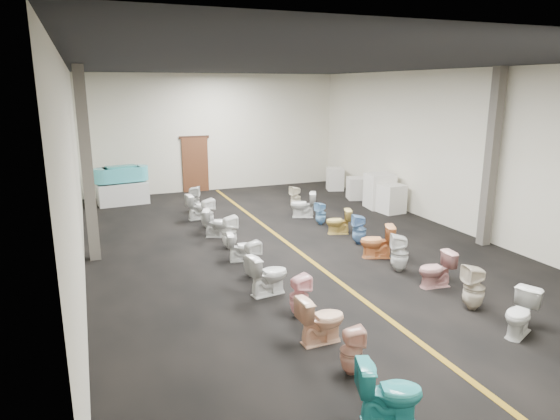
# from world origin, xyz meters

# --- Properties ---
(floor) EXTENTS (16.00, 16.00, 0.00)m
(floor) POSITION_xyz_m (0.00, 0.00, 0.00)
(floor) COLOR black
(floor) RESTS_ON ground
(ceiling) EXTENTS (16.00, 16.00, 0.00)m
(ceiling) POSITION_xyz_m (0.00, 0.00, 4.50)
(ceiling) COLOR black
(ceiling) RESTS_ON ground
(wall_back) EXTENTS (10.00, 0.00, 10.00)m
(wall_back) POSITION_xyz_m (0.00, 8.00, 2.25)
(wall_back) COLOR beige
(wall_back) RESTS_ON ground
(wall_left) EXTENTS (0.00, 16.00, 16.00)m
(wall_left) POSITION_xyz_m (-5.00, 0.00, 2.25)
(wall_left) COLOR beige
(wall_left) RESTS_ON ground
(wall_right) EXTENTS (0.00, 16.00, 16.00)m
(wall_right) POSITION_xyz_m (5.00, 0.00, 2.25)
(wall_right) COLOR beige
(wall_right) RESTS_ON ground
(aisle_stripe) EXTENTS (0.12, 15.60, 0.01)m
(aisle_stripe) POSITION_xyz_m (0.00, 0.00, 0.00)
(aisle_stripe) COLOR #886313
(aisle_stripe) RESTS_ON floor
(back_door) EXTENTS (1.00, 0.10, 2.10)m
(back_door) POSITION_xyz_m (-0.80, 7.94, 1.05)
(back_door) COLOR #562D19
(back_door) RESTS_ON floor
(door_frame) EXTENTS (1.15, 0.08, 0.10)m
(door_frame) POSITION_xyz_m (-0.80, 7.95, 2.12)
(door_frame) COLOR #331C11
(door_frame) RESTS_ON back_door
(column_left) EXTENTS (0.25, 0.25, 4.50)m
(column_left) POSITION_xyz_m (-4.75, 1.00, 2.25)
(column_left) COLOR #59544C
(column_left) RESTS_ON floor
(column_right) EXTENTS (0.25, 0.25, 4.50)m
(column_right) POSITION_xyz_m (4.75, -1.50, 2.25)
(column_right) COLOR #59544C
(column_right) RESTS_ON floor
(display_table) EXTENTS (1.75, 1.00, 0.75)m
(display_table) POSITION_xyz_m (-3.65, 6.75, 0.37)
(display_table) COLOR silver
(display_table) RESTS_ON floor
(bathtub) EXTENTS (1.84, 0.87, 0.55)m
(bathtub) POSITION_xyz_m (-3.65, 6.75, 1.07)
(bathtub) COLOR #42B3BE
(bathtub) RESTS_ON display_table
(appliance_crate_a) EXTENTS (0.79, 0.79, 0.93)m
(appliance_crate_a) POSITION_xyz_m (4.40, 2.25, 0.46)
(appliance_crate_a) COLOR silver
(appliance_crate_a) RESTS_ON floor
(appliance_crate_b) EXTENTS (0.95, 0.95, 1.16)m
(appliance_crate_b) POSITION_xyz_m (4.40, 2.95, 0.58)
(appliance_crate_b) COLOR silver
(appliance_crate_b) RESTS_ON floor
(appliance_crate_c) EXTENTS (0.87, 0.87, 0.79)m
(appliance_crate_c) POSITION_xyz_m (4.40, 4.43, 0.39)
(appliance_crate_c) COLOR silver
(appliance_crate_c) RESTS_ON floor
(appliance_crate_d) EXTENTS (0.78, 0.78, 0.89)m
(appliance_crate_d) POSITION_xyz_m (4.40, 6.17, 0.44)
(appliance_crate_d) COLOR silver
(appliance_crate_d) RESTS_ON floor
(toilet_left_0) EXTENTS (0.91, 0.69, 0.82)m
(toilet_left_0) POSITION_xyz_m (-1.58, -6.68, 0.41)
(toilet_left_0) COLOR teal
(toilet_left_0) RESTS_ON floor
(toilet_left_1) EXTENTS (0.39, 0.38, 0.72)m
(toilet_left_1) POSITION_xyz_m (-1.49, -5.58, 0.36)
(toilet_left_1) COLOR #D89D87
(toilet_left_1) RESTS_ON floor
(toilet_left_2) EXTENTS (0.80, 0.48, 0.80)m
(toilet_left_2) POSITION_xyz_m (-1.48, -4.59, 0.40)
(toilet_left_2) COLOR #F6BE99
(toilet_left_2) RESTS_ON floor
(toilet_left_3) EXTENTS (0.41, 0.40, 0.78)m
(toilet_left_3) POSITION_xyz_m (-1.44, -3.61, 0.39)
(toilet_left_3) COLOR #F3AFB3
(toilet_left_3) RESTS_ON floor
(toilet_left_4) EXTENTS (0.88, 0.59, 0.83)m
(toilet_left_4) POSITION_xyz_m (-1.61, -2.47, 0.42)
(toilet_left_4) COLOR white
(toilet_left_4) RESTS_ON floor
(toilet_left_5) EXTENTS (0.41, 0.40, 0.79)m
(toilet_left_5) POSITION_xyz_m (-1.61, -1.45, 0.40)
(toilet_left_5) COLOR silver
(toilet_left_5) RESTS_ON floor
(toilet_left_6) EXTENTS (0.72, 0.49, 0.67)m
(toilet_left_6) POSITION_xyz_m (-1.53, -0.41, 0.34)
(toilet_left_6) COLOR white
(toilet_left_6) RESTS_ON floor
(toilet_left_7) EXTENTS (0.41, 0.40, 0.85)m
(toilet_left_7) POSITION_xyz_m (-1.53, 0.61, 0.42)
(toilet_left_7) COLOR white
(toilet_left_7) RESTS_ON floor
(toilet_left_8) EXTENTS (0.86, 0.66, 0.77)m
(toilet_left_8) POSITION_xyz_m (-1.56, 1.70, 0.39)
(toilet_left_8) COLOR silver
(toilet_left_8) RESTS_ON floor
(toilet_left_9) EXTENTS (0.45, 0.45, 0.85)m
(toilet_left_9) POSITION_xyz_m (-1.60, 2.71, 0.43)
(toilet_left_9) COLOR white
(toilet_left_9) RESTS_ON floor
(toilet_left_10) EXTENTS (0.83, 0.53, 0.80)m
(toilet_left_10) POSITION_xyz_m (-1.61, 3.73, 0.40)
(toilet_left_10) COLOR white
(toilet_left_10) RESTS_ON floor
(toilet_left_11) EXTENTS (0.50, 0.49, 0.85)m
(toilet_left_11) POSITION_xyz_m (-1.57, 4.70, 0.42)
(toilet_left_11) COLOR silver
(toilet_left_11) RESTS_ON floor
(toilet_right_1) EXTENTS (0.86, 0.70, 0.76)m
(toilet_right_1) POSITION_xyz_m (1.69, -5.58, 0.38)
(toilet_right_1) COLOR silver
(toilet_right_1) RESTS_ON floor
(toilet_right_2) EXTENTS (0.47, 0.46, 0.86)m
(toilet_right_2) POSITION_xyz_m (1.67, -4.53, 0.43)
(toilet_right_2) COLOR beige
(toilet_right_2) RESTS_ON floor
(toilet_right_3) EXTENTS (0.77, 0.49, 0.75)m
(toilet_right_3) POSITION_xyz_m (1.72, -3.40, 0.38)
(toilet_right_3) COLOR #D39492
(toilet_right_3) RESTS_ON floor
(toilet_right_4) EXTENTS (0.51, 0.51, 0.86)m
(toilet_right_4) POSITION_xyz_m (1.54, -2.37, 0.43)
(toilet_right_4) COLOR silver
(toilet_right_4) RESTS_ON floor
(toilet_right_5) EXTENTS (0.90, 0.71, 0.81)m
(toilet_right_5) POSITION_xyz_m (1.57, -1.39, 0.41)
(toilet_right_5) COLOR #E48648
(toilet_right_5) RESTS_ON floor
(toilet_right_6) EXTENTS (0.44, 0.44, 0.80)m
(toilet_right_6) POSITION_xyz_m (1.72, -0.31, 0.40)
(toilet_right_6) COLOR #6A9AD0
(toilet_right_6) RESTS_ON floor
(toilet_right_7) EXTENTS (0.78, 0.58, 0.71)m
(toilet_right_7) POSITION_xyz_m (1.65, 0.72, 0.35)
(toilet_right_7) COLOR #DFBD5A
(toilet_right_7) RESTS_ON floor
(toilet_right_8) EXTENTS (0.37, 0.37, 0.68)m
(toilet_right_8) POSITION_xyz_m (1.62, 1.77, 0.34)
(toilet_right_8) COLOR #7BB5E6
(toilet_right_8) RESTS_ON floor
(toilet_right_9) EXTENTS (0.91, 0.74, 0.81)m
(toilet_right_9) POSITION_xyz_m (1.48, 2.75, 0.40)
(toilet_right_9) COLOR white
(toilet_right_9) RESTS_ON floor
(toilet_right_10) EXTENTS (0.40, 0.39, 0.77)m
(toilet_right_10) POSITION_xyz_m (1.71, 3.88, 0.38)
(toilet_right_10) COLOR #F3E9C9
(toilet_right_10) RESTS_ON floor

